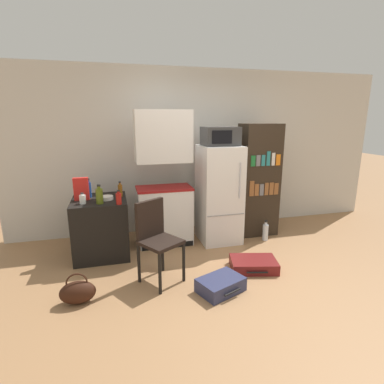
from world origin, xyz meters
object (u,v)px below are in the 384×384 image
(suitcase_small_flat, at_px, (221,285))
(bottle_olive_oil, at_px, (99,196))
(bottle_blue_soda, at_px, (89,189))
(bottle_amber_beer, at_px, (120,190))
(refrigerator, at_px, (219,194))
(microwave, at_px, (220,136))
(bowl, at_px, (107,198))
(chair, at_px, (156,234))
(bookshelf, at_px, (258,180))
(side_table, at_px, (101,227))
(cereal_box, at_px, (81,189))
(handbag, at_px, (78,292))
(kitchen_hutch, at_px, (164,184))
(suitcase_large_flat, at_px, (253,264))
(bottle_ketchup_red, at_px, (119,198))
(water_bottle_front, at_px, (265,232))
(bottle_milk_white, at_px, (83,199))

(suitcase_small_flat, bearing_deg, bottle_olive_oil, 117.27)
(bottle_blue_soda, relative_size, bottle_amber_beer, 1.24)
(bottle_olive_oil, bearing_deg, refrigerator, 10.05)
(microwave, relative_size, bowl, 2.88)
(bowl, height_order, chair, chair)
(bottle_blue_soda, bearing_deg, bookshelf, 1.26)
(side_table, distance_m, bowl, 0.44)
(bottle_amber_beer, bearing_deg, chair, -69.56)
(cereal_box, relative_size, chair, 0.32)
(refrigerator, height_order, bowl, refrigerator)
(microwave, bearing_deg, bottle_olive_oil, -170.00)
(bottle_amber_beer, bearing_deg, microwave, 0.36)
(side_table, height_order, handbag, side_table)
(bookshelf, bearing_deg, suitcase_small_flat, -128.04)
(microwave, xyz_separation_m, bookshelf, (0.71, 0.11, -0.71))
(kitchen_hutch, distance_m, suitcase_large_flat, 1.68)
(microwave, relative_size, suitcase_large_flat, 0.79)
(suitcase_small_flat, bearing_deg, bottle_ketchup_red, 114.01)
(refrigerator, relative_size, handbag, 4.07)
(bottle_blue_soda, relative_size, chair, 0.28)
(bottle_olive_oil, bearing_deg, cereal_box, 133.63)
(cereal_box, distance_m, suitcase_small_flat, 2.17)
(bottle_amber_beer, bearing_deg, cereal_box, -174.57)
(bottle_ketchup_red, relative_size, chair, 0.19)
(water_bottle_front, bearing_deg, bottle_milk_white, -179.22)
(bottle_ketchup_red, xyz_separation_m, bowl, (-0.15, 0.27, -0.05))
(water_bottle_front, bearing_deg, bottle_amber_beer, 174.39)
(kitchen_hutch, height_order, bottle_amber_beer, kitchen_hutch)
(bottle_olive_oil, xyz_separation_m, cereal_box, (-0.23, 0.25, 0.05))
(microwave, distance_m, bottle_milk_white, 2.08)
(refrigerator, distance_m, handbag, 2.38)
(microwave, relative_size, bookshelf, 0.29)
(bottle_amber_beer, xyz_separation_m, water_bottle_front, (2.15, -0.21, -0.75))
(bookshelf, bearing_deg, bottle_olive_oil, -170.23)
(kitchen_hutch, height_order, water_bottle_front, kitchen_hutch)
(water_bottle_front, bearing_deg, microwave, 162.49)
(side_table, height_order, bottle_amber_beer, bottle_amber_beer)
(water_bottle_front, bearing_deg, suitcase_large_flat, -126.45)
(microwave, height_order, water_bottle_front, microwave)
(side_table, xyz_separation_m, microwave, (1.74, 0.07, 1.20))
(kitchen_hutch, relative_size, microwave, 3.88)
(kitchen_hutch, bearing_deg, bottle_milk_white, -162.62)
(suitcase_small_flat, relative_size, handbag, 1.59)
(bookshelf, relative_size, water_bottle_front, 5.50)
(bottle_milk_white, height_order, cereal_box, cereal_box)
(bottle_olive_oil, bearing_deg, microwave, 10.00)
(bookshelf, height_order, bowl, bookshelf)
(kitchen_hutch, relative_size, water_bottle_front, 6.10)
(suitcase_large_flat, bearing_deg, bottle_olive_oil, 172.19)
(handbag, bearing_deg, refrigerator, 31.83)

